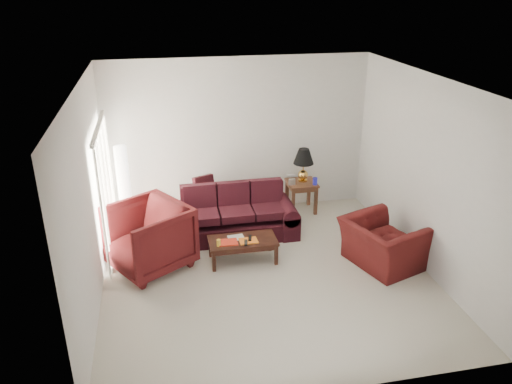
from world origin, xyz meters
TOP-DOWN VIEW (x-y plane):
  - floor at (0.00, 0.00)m, footprint 5.00×5.00m
  - blinds at (-2.42, 1.30)m, footprint 0.10×2.00m
  - sofa at (-0.27, 1.36)m, footprint 2.23×1.07m
  - throw_pillow at (-0.73, 2.13)m, footprint 0.44×0.33m
  - end_table at (1.18, 2.15)m, footprint 0.61×0.61m
  - table_lamp at (1.21, 2.20)m, footprint 0.48×0.48m
  - clock at (0.95, 2.05)m, footprint 0.12×0.05m
  - blue_canister at (1.39, 1.97)m, footprint 0.10×0.10m
  - picture_frame at (1.01, 2.33)m, footprint 0.15×0.18m
  - floor_lamp at (-2.18, 2.07)m, footprint 0.28×0.28m
  - armchair_left at (-1.79, 0.60)m, footprint 1.60×1.59m
  - armchair_right at (1.87, -0.07)m, footprint 1.33×1.42m
  - coffee_table at (-0.29, 0.49)m, footprint 1.22×0.89m
  - magazine_red at (-0.54, 0.44)m, footprint 0.31×0.24m
  - magazine_white at (-0.39, 0.57)m, footprint 0.28×0.22m
  - magazine_orange at (-0.21, 0.42)m, footprint 0.30×0.23m
  - remote_a at (-0.27, 0.34)m, footprint 0.08×0.18m
  - remote_b at (-0.18, 0.48)m, footprint 0.09×0.18m
  - yellow_glass at (-0.70, 0.36)m, footprint 0.09×0.09m

SIDE VIEW (x-z plane):
  - floor at x=0.00m, z-range 0.00..0.00m
  - coffee_table at x=-0.29m, z-range 0.00..0.39m
  - end_table at x=1.18m, z-range 0.00..0.61m
  - armchair_right at x=1.87m, z-range 0.00..0.75m
  - magazine_white at x=-0.39m, z-range 0.39..0.40m
  - magazine_orange at x=-0.21m, z-range 0.39..0.40m
  - magazine_red at x=-0.54m, z-range 0.39..0.40m
  - remote_b at x=-0.18m, z-range 0.40..0.42m
  - remote_a at x=-0.27m, z-range 0.40..0.42m
  - yellow_glass at x=-0.70m, z-range 0.39..0.50m
  - sofa at x=-0.27m, z-range 0.00..0.89m
  - armchair_left at x=-1.79m, z-range 0.00..1.07m
  - clock at x=0.95m, z-range 0.61..0.74m
  - blue_canister at x=1.39m, z-range 0.61..0.75m
  - throw_pillow at x=-0.73m, z-range 0.49..0.90m
  - picture_frame at x=1.01m, z-range 0.67..0.73m
  - floor_lamp at x=-2.18m, z-range 0.00..1.61m
  - table_lamp at x=1.21m, z-range 0.61..1.27m
  - blinds at x=-2.42m, z-range 0.00..2.16m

